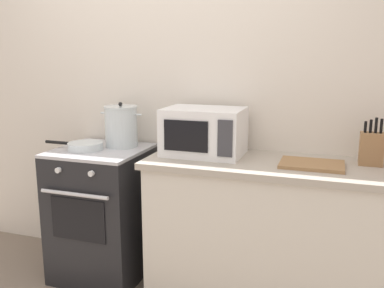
# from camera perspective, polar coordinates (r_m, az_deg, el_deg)

# --- Properties ---
(back_wall) EXTENTS (4.40, 0.10, 2.50)m
(back_wall) POSITION_cam_1_polar(r_m,az_deg,el_deg) (2.96, 2.06, 6.18)
(back_wall) COLOR silver
(back_wall) RESTS_ON ground_plane
(lower_cabinet_right) EXTENTS (1.64, 0.56, 0.88)m
(lower_cabinet_right) POSITION_cam_1_polar(r_m,az_deg,el_deg) (2.72, 12.18, -12.40)
(lower_cabinet_right) COLOR beige
(lower_cabinet_right) RESTS_ON ground_plane
(countertop_right) EXTENTS (1.70, 0.60, 0.04)m
(countertop_right) POSITION_cam_1_polar(r_m,az_deg,el_deg) (2.56, 12.64, -2.98)
(countertop_right) COLOR #ADA393
(countertop_right) RESTS_ON lower_cabinet_right
(stove) EXTENTS (0.60, 0.64, 0.92)m
(stove) POSITION_cam_1_polar(r_m,az_deg,el_deg) (3.07, -11.99, -9.05)
(stove) COLOR black
(stove) RESTS_ON ground_plane
(stock_pot) EXTENTS (0.31, 0.23, 0.31)m
(stock_pot) POSITION_cam_1_polar(r_m,az_deg,el_deg) (2.97, -9.61, 2.39)
(stock_pot) COLOR silver
(stock_pot) RESTS_ON stove
(frying_pan) EXTENTS (0.43, 0.23, 0.05)m
(frying_pan) POSITION_cam_1_polar(r_m,az_deg,el_deg) (2.93, -14.42, -0.26)
(frying_pan) COLOR silver
(frying_pan) RESTS_ON stove
(microwave) EXTENTS (0.50, 0.37, 0.30)m
(microwave) POSITION_cam_1_polar(r_m,az_deg,el_deg) (2.69, 1.66, 1.71)
(microwave) COLOR white
(microwave) RESTS_ON countertop_right
(cutting_board) EXTENTS (0.36, 0.26, 0.02)m
(cutting_board) POSITION_cam_1_polar(r_m,az_deg,el_deg) (2.52, 15.98, -2.68)
(cutting_board) COLOR #997047
(cutting_board) RESTS_ON countertop_right
(knife_block) EXTENTS (0.13, 0.10, 0.28)m
(knife_block) POSITION_cam_1_polar(r_m,az_deg,el_deg) (2.65, 23.20, -0.54)
(knife_block) COLOR #997047
(knife_block) RESTS_ON countertop_right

